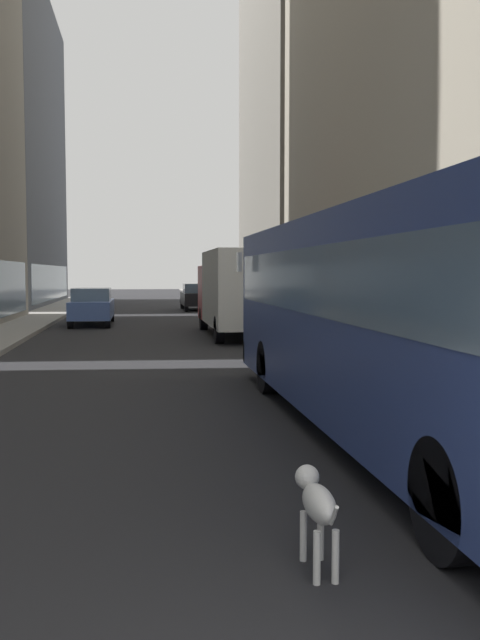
# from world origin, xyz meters

# --- Properties ---
(ground_plane) EXTENTS (120.00, 120.00, 0.00)m
(ground_plane) POSITION_xyz_m (0.00, 35.00, 0.00)
(ground_plane) COLOR #232326
(sidewalk_left) EXTENTS (2.40, 110.00, 0.15)m
(sidewalk_left) POSITION_xyz_m (-5.70, 35.00, 0.07)
(sidewalk_left) COLOR gray
(sidewalk_left) RESTS_ON ground
(sidewalk_right) EXTENTS (2.40, 110.00, 0.15)m
(sidewalk_right) POSITION_xyz_m (5.70, 35.00, 0.07)
(sidewalk_right) COLOR #9E9991
(sidewalk_right) RESTS_ON ground
(building_right_far) EXTENTS (9.13, 16.51, 39.87)m
(building_right_far) POSITION_xyz_m (11.90, 45.46, 19.93)
(building_right_far) COLOR gray
(building_right_far) RESTS_ON ground
(transit_bus) EXTENTS (2.78, 11.53, 3.05)m
(transit_bus) POSITION_xyz_m (2.80, 6.94, 1.78)
(transit_bus) COLOR #33478C
(transit_bus) RESTS_ON ground
(car_blue_hatchback) EXTENTS (1.73, 4.78, 1.62)m
(car_blue_hatchback) POSITION_xyz_m (-2.80, 28.48, 0.82)
(car_blue_hatchback) COLOR #4C6BB7
(car_blue_hatchback) RESTS_ON ground
(car_black_suv) EXTENTS (1.91, 4.67, 1.62)m
(car_black_suv) POSITION_xyz_m (2.80, 39.92, 0.83)
(car_black_suv) COLOR black
(car_black_suv) RESTS_ON ground
(box_truck) EXTENTS (2.30, 7.50, 3.05)m
(box_truck) POSITION_xyz_m (2.80, 22.30, 1.67)
(box_truck) COLOR #A51919
(box_truck) RESTS_ON ground
(dalmatian_dog) EXTENTS (0.22, 0.96, 0.72)m
(dalmatian_dog) POSITION_xyz_m (0.61, 2.82, 0.51)
(dalmatian_dog) COLOR white
(dalmatian_dog) RESTS_ON ground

